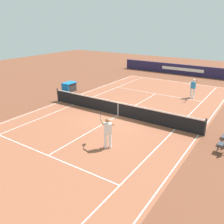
{
  "coord_description": "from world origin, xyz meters",
  "views": [
    {
      "loc": [
        13.11,
        8.19,
        6.11
      ],
      "look_at": [
        1.66,
        0.6,
        0.9
      ],
      "focal_mm": 38.3,
      "sensor_mm": 36.0,
      "label": 1
    }
  ],
  "objects_px": {
    "tennis_net": "(118,109)",
    "tennis_player_near": "(108,131)",
    "tennis_player_far": "(193,87)",
    "tennis_ball": "(110,95)",
    "equipment_cart_tarped": "(69,87)"
  },
  "relations": [
    {
      "from": "tennis_net",
      "to": "tennis_player_near",
      "type": "relative_size",
      "value": 6.89
    },
    {
      "from": "tennis_player_near",
      "to": "tennis_player_far",
      "type": "xyz_separation_m",
      "value": [
        -11.1,
        1.12,
        0.0
      ]
    },
    {
      "from": "tennis_player_far",
      "to": "tennis_ball",
      "type": "relative_size",
      "value": 25.71
    },
    {
      "from": "tennis_net",
      "to": "tennis_ball",
      "type": "distance_m",
      "value": 4.94
    },
    {
      "from": "tennis_net",
      "to": "tennis_player_near",
      "type": "bearing_deg",
      "value": 25.44
    },
    {
      "from": "tennis_player_far",
      "to": "equipment_cart_tarped",
      "type": "height_order",
      "value": "tennis_player_far"
    },
    {
      "from": "tennis_player_near",
      "to": "tennis_player_far",
      "type": "relative_size",
      "value": 1.0
    },
    {
      "from": "tennis_ball",
      "to": "equipment_cart_tarped",
      "type": "height_order",
      "value": "equipment_cart_tarped"
    },
    {
      "from": "tennis_net",
      "to": "tennis_player_near",
      "type": "distance_m",
      "value": 4.6
    },
    {
      "from": "tennis_player_far",
      "to": "tennis_ball",
      "type": "distance_m",
      "value": 7.1
    },
    {
      "from": "tennis_player_near",
      "to": "equipment_cart_tarped",
      "type": "xyz_separation_m",
      "value": [
        -6.78,
        -8.97,
        -0.49
      ]
    },
    {
      "from": "tennis_player_far",
      "to": "tennis_ball",
      "type": "bearing_deg",
      "value": -62.91
    },
    {
      "from": "equipment_cart_tarped",
      "to": "tennis_net",
      "type": "bearing_deg",
      "value": 69.36
    },
    {
      "from": "tennis_player_near",
      "to": "tennis_ball",
      "type": "relative_size",
      "value": 25.71
    },
    {
      "from": "tennis_net",
      "to": "tennis_player_far",
      "type": "xyz_separation_m",
      "value": [
        -6.96,
        3.09,
        0.44
      ]
    }
  ]
}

